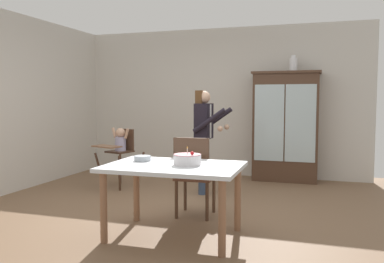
{
  "coord_description": "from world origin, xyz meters",
  "views": [
    {
      "loc": [
        1.78,
        -4.63,
        1.4
      ],
      "look_at": [
        0.07,
        0.7,
        0.95
      ],
      "focal_mm": 37.51,
      "sensor_mm": 36.0,
      "label": 1
    }
  ],
  "objects_px": {
    "serving_bowl": "(142,158)",
    "high_chair_with_toddler": "(120,146)",
    "adult_person": "(204,129)",
    "dining_table": "(174,174)",
    "china_cabinet": "(286,126)",
    "ceramic_vase": "(293,64)",
    "birthday_cake": "(187,159)",
    "dining_chair_far_side": "(193,171)"
  },
  "relations": [
    {
      "from": "adult_person",
      "to": "dining_chair_far_side",
      "type": "relative_size",
      "value": 1.59
    },
    {
      "from": "adult_person",
      "to": "birthday_cake",
      "type": "bearing_deg",
      "value": -168.79
    },
    {
      "from": "china_cabinet",
      "to": "dining_chair_far_side",
      "type": "bearing_deg",
      "value": -108.28
    },
    {
      "from": "ceramic_vase",
      "to": "adult_person",
      "type": "distance_m",
      "value": 2.05
    },
    {
      "from": "ceramic_vase",
      "to": "dining_table",
      "type": "distance_m",
      "value": 3.64
    },
    {
      "from": "high_chair_with_toddler",
      "to": "serving_bowl",
      "type": "xyz_separation_m",
      "value": [
        1.21,
        -1.78,
        0.11
      ]
    },
    {
      "from": "china_cabinet",
      "to": "ceramic_vase",
      "type": "distance_m",
      "value": 1.05
    },
    {
      "from": "ceramic_vase",
      "to": "dining_chair_far_side",
      "type": "relative_size",
      "value": 0.28
    },
    {
      "from": "dining_table",
      "to": "serving_bowl",
      "type": "relative_size",
      "value": 7.6
    },
    {
      "from": "dining_table",
      "to": "birthday_cake",
      "type": "bearing_deg",
      "value": 18.28
    },
    {
      "from": "china_cabinet",
      "to": "ceramic_vase",
      "type": "bearing_deg",
      "value": 1.95
    },
    {
      "from": "high_chair_with_toddler",
      "to": "dining_table",
      "type": "height_order",
      "value": "high_chair_with_toddler"
    },
    {
      "from": "china_cabinet",
      "to": "dining_chair_far_side",
      "type": "height_order",
      "value": "china_cabinet"
    },
    {
      "from": "high_chair_with_toddler",
      "to": "adult_person",
      "type": "relative_size",
      "value": 0.62
    },
    {
      "from": "china_cabinet",
      "to": "dining_table",
      "type": "xyz_separation_m",
      "value": [
        -0.84,
        -3.24,
        -0.3
      ]
    },
    {
      "from": "dining_table",
      "to": "china_cabinet",
      "type": "bearing_deg",
      "value": 75.47
    },
    {
      "from": "china_cabinet",
      "to": "birthday_cake",
      "type": "bearing_deg",
      "value": -102.48
    },
    {
      "from": "china_cabinet",
      "to": "birthday_cake",
      "type": "height_order",
      "value": "china_cabinet"
    },
    {
      "from": "dining_table",
      "to": "serving_bowl",
      "type": "xyz_separation_m",
      "value": [
        -0.41,
        0.14,
        0.13
      ]
    },
    {
      "from": "ceramic_vase",
      "to": "high_chair_with_toddler",
      "type": "xyz_separation_m",
      "value": [
        -2.57,
        -1.33,
        -1.34
      ]
    },
    {
      "from": "serving_bowl",
      "to": "ceramic_vase",
      "type": "bearing_deg",
      "value": 66.37
    },
    {
      "from": "adult_person",
      "to": "dining_table",
      "type": "xyz_separation_m",
      "value": [
        0.23,
        -1.92,
        -0.33
      ]
    },
    {
      "from": "dining_table",
      "to": "dining_chair_far_side",
      "type": "distance_m",
      "value": 0.69
    },
    {
      "from": "dining_table",
      "to": "birthday_cake",
      "type": "distance_m",
      "value": 0.21
    },
    {
      "from": "high_chair_with_toddler",
      "to": "dining_table",
      "type": "xyz_separation_m",
      "value": [
        1.62,
        -1.92,
        -0.01
      ]
    },
    {
      "from": "adult_person",
      "to": "dining_table",
      "type": "height_order",
      "value": "adult_person"
    },
    {
      "from": "dining_chair_far_side",
      "to": "birthday_cake",
      "type": "bearing_deg",
      "value": 99.69
    },
    {
      "from": "high_chair_with_toddler",
      "to": "adult_person",
      "type": "xyz_separation_m",
      "value": [
        1.4,
        0.0,
        0.31
      ]
    },
    {
      "from": "ceramic_vase",
      "to": "dining_chair_far_side",
      "type": "xyz_separation_m",
      "value": [
        -0.95,
        -2.56,
        -1.43
      ]
    },
    {
      "from": "ceramic_vase",
      "to": "dining_chair_far_side",
      "type": "distance_m",
      "value": 3.09
    },
    {
      "from": "china_cabinet",
      "to": "adult_person",
      "type": "relative_size",
      "value": 1.22
    },
    {
      "from": "serving_bowl",
      "to": "dining_chair_far_side",
      "type": "xyz_separation_m",
      "value": [
        0.4,
        0.54,
        -0.21
      ]
    },
    {
      "from": "ceramic_vase",
      "to": "serving_bowl",
      "type": "bearing_deg",
      "value": -113.63
    },
    {
      "from": "birthday_cake",
      "to": "dining_chair_far_side",
      "type": "relative_size",
      "value": 0.29
    },
    {
      "from": "china_cabinet",
      "to": "high_chair_with_toddler",
      "type": "height_order",
      "value": "china_cabinet"
    },
    {
      "from": "dining_table",
      "to": "serving_bowl",
      "type": "distance_m",
      "value": 0.45
    },
    {
      "from": "high_chair_with_toddler",
      "to": "dining_chair_far_side",
      "type": "height_order",
      "value": "dining_chair_far_side"
    },
    {
      "from": "china_cabinet",
      "to": "high_chair_with_toddler",
      "type": "xyz_separation_m",
      "value": [
        -2.46,
        -1.32,
        -0.29
      ]
    },
    {
      "from": "dining_table",
      "to": "dining_chair_far_side",
      "type": "height_order",
      "value": "dining_chair_far_side"
    },
    {
      "from": "adult_person",
      "to": "dining_table",
      "type": "relative_size",
      "value": 1.12
    },
    {
      "from": "serving_bowl",
      "to": "high_chair_with_toddler",
      "type": "bearing_deg",
      "value": 124.35
    },
    {
      "from": "birthday_cake",
      "to": "dining_chair_far_side",
      "type": "xyz_separation_m",
      "value": [
        -0.14,
        0.64,
        -0.24
      ]
    }
  ]
}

